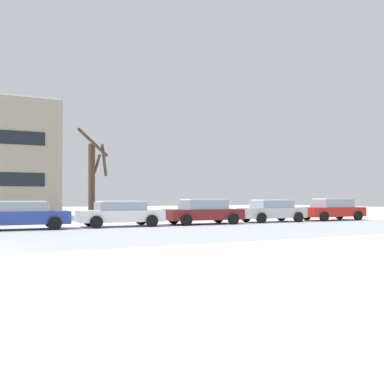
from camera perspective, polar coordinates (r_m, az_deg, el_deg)
parked_car_blue at (r=22.42m, az=-21.60°, el=-2.82°), size 4.52×2.17×1.39m
parked_car_white at (r=23.42m, az=-9.47°, el=-2.79°), size 4.58×2.27×1.37m
parked_car_maroon at (r=25.15m, az=1.50°, el=-2.57°), size 4.61×2.25×1.47m
parked_car_silver at (r=27.84m, az=10.49°, el=-2.42°), size 4.27×2.16×1.42m
parked_car_red at (r=30.94m, az=18.01°, el=-2.18°), size 4.55×2.13×1.49m
tree_far_right at (r=25.48m, az=-12.97°, el=1.71°), size 2.03×1.51×5.45m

